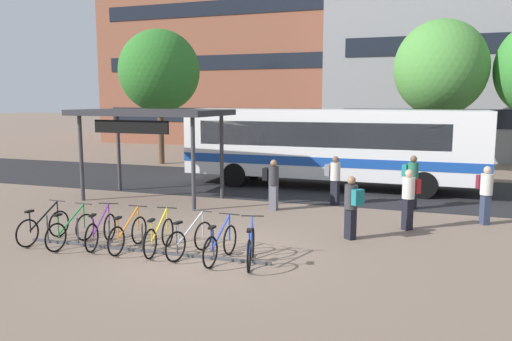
{
  "coord_description": "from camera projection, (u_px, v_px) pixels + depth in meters",
  "views": [
    {
      "loc": [
        4.64,
        -10.39,
        3.61
      ],
      "look_at": [
        -0.34,
        4.2,
        1.4
      ],
      "focal_mm": 34.83,
      "sensor_mm": 36.0,
      "label": 1
    }
  ],
  "objects": [
    {
      "name": "parked_bicycle_yellow_4",
      "position": [
        159.0,
        237.0,
        11.76
      ],
      "size": [
        0.52,
        1.72,
        0.99
      ],
      "rotation": [
        0.0,
        0.0,
        1.68
      ],
      "color": "black",
      "rests_on": "ground"
    },
    {
      "name": "commuter_grey_pack_4",
      "position": [
        334.0,
        177.0,
        17.0
      ],
      "size": [
        0.59,
        0.46,
        1.7
      ],
      "rotation": [
        0.0,
        0.0,
        5.97
      ],
      "color": "black",
      "rests_on": "ground"
    },
    {
      "name": "parked_bicycle_purple_2",
      "position": [
        101.0,
        231.0,
        12.25
      ],
      "size": [
        0.54,
        1.7,
        0.99
      ],
      "rotation": [
        0.0,
        0.0,
        1.77
      ],
      "color": "black",
      "rests_on": "ground"
    },
    {
      "name": "city_bus",
      "position": [
        331.0,
        145.0,
        20.29
      ],
      "size": [
        12.05,
        2.67,
        3.2
      ],
      "rotation": [
        0.0,
        0.0,
        -0.01
      ],
      "color": "white",
      "rests_on": "ground"
    },
    {
      "name": "bike_rack",
      "position": [
        143.0,
        248.0,
        11.83
      ],
      "size": [
        6.37,
        0.23,
        0.7
      ],
      "rotation": [
        0.0,
        0.0,
        0.02
      ],
      "color": "#47474C",
      "rests_on": "ground"
    },
    {
      "name": "parked_bicycle_green_1",
      "position": [
        71.0,
        231.0,
        12.27
      ],
      "size": [
        0.52,
        1.72,
        0.99
      ],
      "rotation": [
        0.0,
        0.0,
        1.52
      ],
      "color": "black",
      "rests_on": "ground"
    },
    {
      "name": "building_left_wing",
      "position": [
        246.0,
        47.0,
        42.17
      ],
      "size": [
        22.49,
        10.3,
        16.01
      ],
      "color": "brown",
      "rests_on": "ground"
    },
    {
      "name": "street_tree_0",
      "position": [
        441.0,
        68.0,
        23.68
      ],
      "size": [
        4.37,
        4.37,
        7.38
      ],
      "color": "brown",
      "rests_on": "ground"
    },
    {
      "name": "parked_bicycle_orange_3",
      "position": [
        128.0,
        234.0,
        11.97
      ],
      "size": [
        0.52,
        1.72,
        0.99
      ],
      "rotation": [
        0.0,
        0.0,
        1.6
      ],
      "color": "black",
      "rests_on": "ground"
    },
    {
      "name": "parked_bicycle_black_0",
      "position": [
        44.0,
        227.0,
        12.63
      ],
      "size": [
        0.52,
        1.72,
        0.99
      ],
      "rotation": [
        0.0,
        0.0,
        1.49
      ],
      "color": "black",
      "rests_on": "ground"
    },
    {
      "name": "commuter_maroon_pack_1",
      "position": [
        486.0,
        191.0,
        14.36
      ],
      "size": [
        0.5,
        0.6,
        1.71
      ],
      "rotation": [
        0.0,
        0.0,
        5.14
      ],
      "color": "#2D3851",
      "rests_on": "ground"
    },
    {
      "name": "building_centre_block",
      "position": [
        376.0,
        70.0,
        52.43
      ],
      "size": [
        15.21,
        12.06,
        13.48
      ],
      "color": "tan",
      "rests_on": "ground"
    },
    {
      "name": "bus_lane_asphalt",
      "position": [
        306.0,
        186.0,
        20.86
      ],
      "size": [
        80.0,
        7.2,
        0.01
      ],
      "primitive_type": "cube",
      "color": "#232326",
      "rests_on": "ground"
    },
    {
      "name": "commuter_red_pack_0",
      "position": [
        409.0,
        195.0,
        13.75
      ],
      "size": [
        0.57,
        0.6,
        1.7
      ],
      "rotation": [
        0.0,
        0.0,
        4.03
      ],
      "color": "black",
      "rests_on": "ground"
    },
    {
      "name": "commuter_teal_pack_2",
      "position": [
        352.0,
        204.0,
        12.77
      ],
      "size": [
        0.59,
        0.58,
        1.66
      ],
      "rotation": [
        0.0,
        0.0,
        2.41
      ],
      "color": "black",
      "rests_on": "ground"
    },
    {
      "name": "transit_shelter",
      "position": [
        150.0,
        116.0,
        17.64
      ],
      "size": [
        5.42,
        3.18,
        3.25
      ],
      "rotation": [
        0.0,
        0.0,
        -0.04
      ],
      "color": "#38383D",
      "rests_on": "ground"
    },
    {
      "name": "ground",
      "position": [
        212.0,
        253.0,
        11.73
      ],
      "size": [
        200.0,
        200.0,
        0.0
      ],
      "primitive_type": "plane",
      "color": "#7A6656"
    },
    {
      "name": "parked_bicycle_silver_5",
      "position": [
        190.0,
        240.0,
        11.49
      ],
      "size": [
        0.57,
        1.69,
        0.99
      ],
      "rotation": [
        0.0,
        0.0,
        1.35
      ],
      "color": "black",
      "rests_on": "ground"
    },
    {
      "name": "parked_bicycle_blue_7",
      "position": [
        251.0,
        248.0,
        10.89
      ],
      "size": [
        0.63,
        1.68,
        0.99
      ],
      "rotation": [
        0.0,
        0.0,
        1.83
      ],
      "color": "black",
      "rests_on": "ground"
    },
    {
      "name": "street_tree_2",
      "position": [
        159.0,
        71.0,
        27.42
      ],
      "size": [
        4.46,
        4.46,
        7.44
      ],
      "color": "brown",
      "rests_on": "ground"
    },
    {
      "name": "commuter_black_pack_3",
      "position": [
        273.0,
        181.0,
        16.22
      ],
      "size": [
        0.56,
        0.38,
        1.67
      ],
      "rotation": [
        0.0,
        0.0,
        6.14
      ],
      "color": "#565660",
      "rests_on": "ground"
    },
    {
      "name": "commuter_teal_pack_5",
      "position": [
        412.0,
        178.0,
        16.36
      ],
      "size": [
        0.6,
        0.54,
        1.79
      ],
      "rotation": [
        0.0,
        0.0,
        5.7
      ],
      "color": "black",
      "rests_on": "ground"
    },
    {
      "name": "parked_bicycle_blue_6",
      "position": [
        220.0,
        245.0,
        11.12
      ],
      "size": [
        0.52,
        1.72,
        0.99
      ],
      "rotation": [
        0.0,
        0.0,
        1.52
      ],
      "color": "black",
      "rests_on": "ground"
    }
  ]
}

